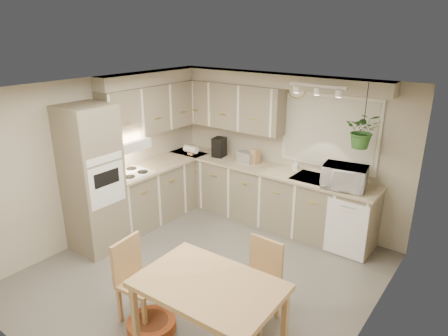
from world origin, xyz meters
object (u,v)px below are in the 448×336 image
at_px(chair_left, 142,282).
at_px(braided_rug, 205,279).
at_px(microwave, 345,175).
at_px(dining_table, 209,320).
at_px(chair_back, 256,284).
at_px(pet_bed, 152,325).

height_order(chair_left, braided_rug, chair_left).
bearing_deg(microwave, braided_rug, -130.21).
xyz_separation_m(dining_table, braided_rug, (-0.83, 0.94, -0.41)).
bearing_deg(braided_rug, chair_back, -14.71).
bearing_deg(chair_back, pet_bed, 46.15).
xyz_separation_m(chair_left, pet_bed, (0.21, -0.09, -0.40)).
height_order(chair_back, braided_rug, chair_back).
relative_size(chair_back, braided_rug, 0.84).
bearing_deg(chair_left, dining_table, 84.84).
relative_size(dining_table, chair_left, 1.43).
height_order(chair_back, microwave, microwave).
xyz_separation_m(chair_back, pet_bed, (-0.79, -0.81, -0.40)).
bearing_deg(chair_left, chair_back, 119.71).
height_order(chair_left, chair_back, chair_left).
relative_size(pet_bed, microwave, 0.89).
distance_m(pet_bed, microwave, 3.16).
bearing_deg(microwave, chair_left, -122.37).
relative_size(chair_back, pet_bed, 1.75).
bearing_deg(dining_table, pet_bed, -171.85).
relative_size(dining_table, microwave, 2.27).
relative_size(dining_table, chair_back, 1.45).
bearing_deg(braided_rug, pet_bed, -83.74).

